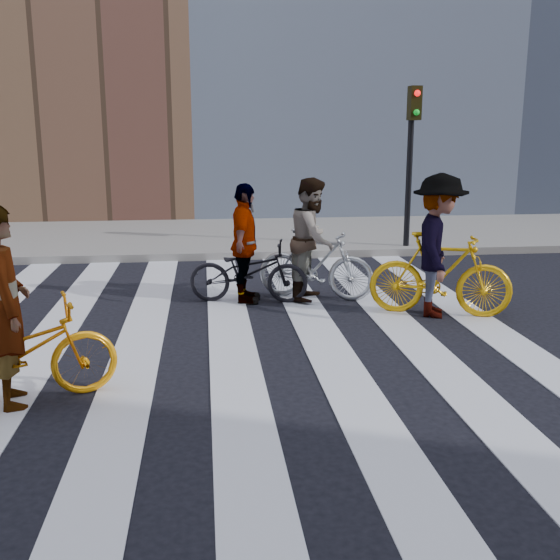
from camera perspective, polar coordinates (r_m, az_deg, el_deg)
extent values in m
plane|color=black|center=(7.99, -8.19, -5.35)|extent=(100.00, 100.00, 0.00)
cube|color=gray|center=(15.28, -7.54, 3.74)|extent=(100.00, 5.00, 0.15)
cube|color=silver|center=(8.21, -19.83, -5.47)|extent=(0.55, 10.00, 0.01)
cube|color=silver|center=(8.02, -12.14, -5.39)|extent=(0.55, 10.00, 0.01)
cube|color=silver|center=(7.99, -4.23, -5.21)|extent=(0.55, 10.00, 0.01)
cube|color=silver|center=(8.10, 3.59, -4.93)|extent=(0.55, 10.00, 0.01)
cube|color=silver|center=(8.36, 11.05, -4.58)|extent=(0.55, 10.00, 0.01)
cube|color=silver|center=(8.75, 17.95, -4.19)|extent=(0.55, 10.00, 0.01)
cylinder|color=black|center=(13.66, 11.17, 8.97)|extent=(0.12, 0.12, 3.20)
cube|color=black|center=(13.50, 11.63, 14.85)|extent=(0.22, 0.28, 0.65)
sphere|color=red|center=(13.36, 11.87, 15.64)|extent=(0.12, 0.12, 0.12)
sphere|color=#0CCC26|center=(13.35, 11.80, 14.10)|extent=(0.12, 0.12, 0.12)
imported|color=#FF9F0E|center=(6.51, -22.09, -6.00)|extent=(1.95, 1.21, 0.97)
imported|color=#B4B9BE|center=(9.80, 3.12, 1.38)|extent=(1.81, 1.15, 1.06)
imported|color=#F7B10D|center=(9.16, 13.78, 0.48)|extent=(1.98, 1.15, 1.15)
imported|color=black|center=(9.61, -2.77, 0.72)|extent=(1.82, 0.92, 0.91)
imported|color=slate|center=(6.40, -22.86, -2.20)|extent=(0.64, 0.79, 1.86)
imported|color=slate|center=(9.72, 2.86, 3.56)|extent=(0.98, 1.08, 1.82)
imported|color=slate|center=(9.06, 13.61, 2.91)|extent=(1.10, 1.42, 1.94)
imported|color=slate|center=(9.53, -3.10, 3.17)|extent=(0.61, 1.09, 1.75)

